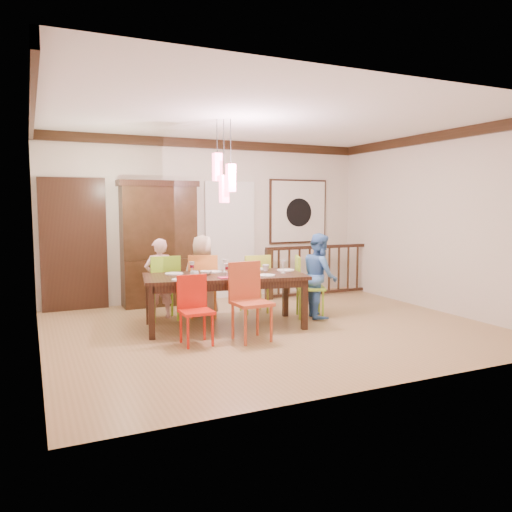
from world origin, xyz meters
name	(u,v)px	position (x,y,z in m)	size (l,w,h in m)	color
floor	(272,328)	(0.00, 0.00, 0.00)	(6.00, 6.00, 0.00)	#9D7C4C
ceiling	(272,118)	(0.00, 0.00, 2.90)	(6.00, 6.00, 0.00)	white
wall_back	(211,220)	(0.00, 2.50, 1.45)	(6.00, 6.00, 0.00)	beige
wall_left	(35,230)	(-3.00, 0.00, 1.45)	(5.00, 5.00, 0.00)	beige
wall_right	(437,222)	(3.00, 0.00, 1.45)	(5.00, 5.00, 0.00)	beige
crown_molding	(272,124)	(0.00, 0.00, 2.82)	(6.00, 5.00, 0.16)	black
panel_door	(74,247)	(-2.40, 2.45, 1.05)	(1.04, 0.07, 2.24)	black
white_doorway	(230,241)	(0.35, 2.46, 1.05)	(0.97, 0.05, 2.22)	silver
painting	(298,212)	(1.80, 2.46, 1.60)	(1.25, 0.06, 1.25)	black
pendant_cluster	(224,178)	(-0.57, 0.35, 2.11)	(0.27, 0.21, 1.14)	#FC4B6E
dining_table	(225,280)	(-0.57, 0.35, 0.67)	(2.39, 1.39, 0.75)	black
chair_far_left	(163,283)	(-1.25, 1.17, 0.56)	(0.45, 0.45, 0.98)	#7CBC23
chair_far_mid	(204,281)	(-0.63, 1.11, 0.56)	(0.57, 0.57, 0.98)	orange
chair_far_right	(254,279)	(0.21, 1.06, 0.54)	(0.47, 0.47, 0.94)	#A5B42F
chair_near_left	(196,306)	(-1.22, -0.35, 0.49)	(0.39, 0.39, 0.85)	red
chair_near_mid	(252,296)	(-0.51, -0.47, 0.57)	(0.48, 0.48, 1.00)	#BA4827
chair_end_right	(310,282)	(0.85, 0.38, 0.54)	(0.56, 0.56, 0.95)	#80AC25
china_hutch	(159,243)	(-1.03, 2.30, 1.08)	(1.35, 0.46, 2.14)	black
balustrade	(319,269)	(1.99, 1.95, 0.50)	(2.28, 0.12, 0.96)	black
person_far_left	(159,279)	(-1.29, 1.25, 0.61)	(0.45, 0.29, 1.22)	beige
person_far_mid	(203,276)	(-0.63, 1.15, 0.63)	(0.62, 0.40, 1.27)	beige
person_end_right	(320,275)	(0.99, 0.32, 0.65)	(0.63, 0.49, 1.30)	#4375BC
serving_bowl	(237,272)	(-0.41, 0.27, 0.79)	(0.30, 0.30, 0.07)	gold
small_bowl	(206,273)	(-0.81, 0.44, 0.78)	(0.17, 0.17, 0.05)	white
cup_left	(194,274)	(-1.04, 0.26, 0.80)	(0.11, 0.11, 0.09)	silver
cup_right	(266,268)	(0.13, 0.45, 0.80)	(0.10, 0.10, 0.10)	silver
plate_far_left	(174,274)	(-1.21, 0.70, 0.76)	(0.26, 0.26, 0.01)	white
plate_far_mid	(213,272)	(-0.64, 0.66, 0.76)	(0.26, 0.26, 0.01)	white
plate_far_right	(256,269)	(0.07, 0.67, 0.76)	(0.26, 0.26, 0.01)	white
plate_near_left	(181,280)	(-1.27, 0.09, 0.76)	(0.26, 0.26, 0.01)	white
plate_near_mid	(266,275)	(-0.09, -0.01, 0.76)	(0.26, 0.26, 0.01)	white
plate_end_right	(286,270)	(0.42, 0.37, 0.76)	(0.26, 0.26, 0.01)	white
wine_glass_a	(192,268)	(-1.00, 0.48, 0.84)	(0.08, 0.08, 0.19)	#590C19
wine_glass_b	(225,266)	(-0.47, 0.60, 0.84)	(0.08, 0.08, 0.19)	silver
wine_glass_c	(227,270)	(-0.63, 0.09, 0.84)	(0.08, 0.08, 0.19)	#590C19
wine_glass_d	(283,267)	(0.25, 0.14, 0.84)	(0.08, 0.08, 0.19)	silver
napkin	(225,278)	(-0.68, 0.02, 0.76)	(0.18, 0.14, 0.01)	#D83359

